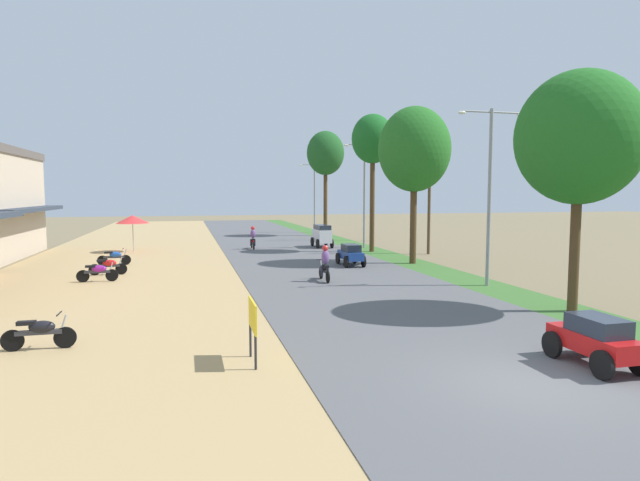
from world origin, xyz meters
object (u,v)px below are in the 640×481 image
Objects in this scene: utility_pole_near at (429,188)px; median_tree_fourth at (325,154)px; street_signboard at (253,320)px; median_tree_third at (373,140)px; median_tree_nearest at (579,138)px; streetlamp_far at (315,192)px; streetlamp_near at (490,184)px; car_sedan_blue at (351,254)px; parked_motorbike_third at (108,265)px; streetlamp_mid at (364,188)px; utility_pole_far at (372,183)px; car_sedan_red at (595,338)px; car_van_white at (322,235)px; parked_motorbike_fourth at (115,256)px; motorbike_foreground_rider at (325,264)px; parked_motorbike_nearest at (40,331)px; parked_motorbike_second at (98,271)px; vendor_umbrella at (133,219)px; motorbike_ahead_second at (253,238)px; median_tree_second at (414,150)px.

median_tree_fourth is at bearing 100.62° from utility_pole_near.
median_tree_third reaches higher than street_signboard.
streetlamp_far is (-0.02, 37.48, -1.74)m from median_tree_nearest.
car_sedan_blue is at bearing 117.69° from streetlamp_near.
median_tree_nearest is at bearing -90.08° from median_tree_fourth.
streetlamp_mid is (16.50, 9.36, 3.95)m from parked_motorbike_third.
utility_pole_far is 4.22× the size of car_sedan_red.
streetlamp_mid is at bearing 66.82° from car_sedan_blue.
median_tree_fourth is 4.08× the size of car_van_white.
parked_motorbike_fourth is 1.00× the size of motorbike_foreground_rider.
utility_pole_far is at bearing 55.94° from parked_motorbike_nearest.
car_van_white is at bearing -101.47° from streetlamp_far.
parked_motorbike_nearest is 10.95m from parked_motorbike_second.
vendor_umbrella is at bearing 100.95° from street_signboard.
median_tree_nearest is 24.76m from motorbike_ahead_second.
median_tree_third is 18.43m from streetlamp_far.
motorbike_foreground_rider is at bearing -103.90° from car_van_white.
streetlamp_near is 4.23× the size of motorbike_ahead_second.
parked_motorbike_nearest is 0.24× the size of streetlamp_near.
median_tree_second is 3.94× the size of car_sedan_blue.
median_tree_nearest reaches higher than parked_motorbike_nearest.
parked_motorbike_third is 0.23× the size of streetlamp_mid.
parked_motorbike_second is 31.94m from streetlamp_far.
median_tree_nearest reaches higher than street_signboard.
street_signboard reaches higher than parked_motorbike_second.
parked_motorbike_third is 17.45m from median_tree_second.
car_sedan_red is at bearing -97.62° from streetlamp_mid.
median_tree_third is (16.00, -3.76, 5.36)m from vendor_umbrella.
car_sedan_red is (7.64, -2.25, -0.37)m from street_signboard.
utility_pole_far reaches higher than parked_motorbike_fourth.
streetlamp_mid is at bearing -114.35° from utility_pole_far.
car_sedan_blue is at bearing -177.49° from median_tree_second.
parked_motorbike_fourth is at bearing -134.44° from median_tree_fourth.
streetlamp_mid is at bearing 29.55° from parked_motorbike_third.
median_tree_third is at bearing 82.27° from car_sedan_red.
parked_motorbike_fourth is 0.19× the size of utility_pole_far.
streetlamp_far is at bearing 58.29° from parked_motorbike_second.
utility_pole_near is at bearing 75.95° from streetlamp_near.
streetlamp_mid reaches higher than parked_motorbike_fourth.
car_van_white is (13.50, 23.39, 0.47)m from parked_motorbike_nearest.
parked_motorbike_third is 19.38m from streetlamp_mid.
motorbike_foreground_rider is (-9.33, -19.80, -4.11)m from utility_pole_far.
motorbike_foreground_rider is (-6.52, -4.88, -5.68)m from median_tree_second.
median_tree_second is (16.18, -10.23, 4.23)m from vendor_umbrella.
motorbike_foreground_rider is at bearing -115.59° from streetlamp_mid.
utility_pole_near is 4.72× the size of motorbike_ahead_second.
median_tree_second reaches higher than parked_motorbike_third.
vendor_umbrella is 19.60m from median_tree_second.
streetlamp_near is 0.99× the size of streetlamp_mid.
car_sedan_red is (-3.63, -5.13, -5.17)m from median_tree_nearest.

